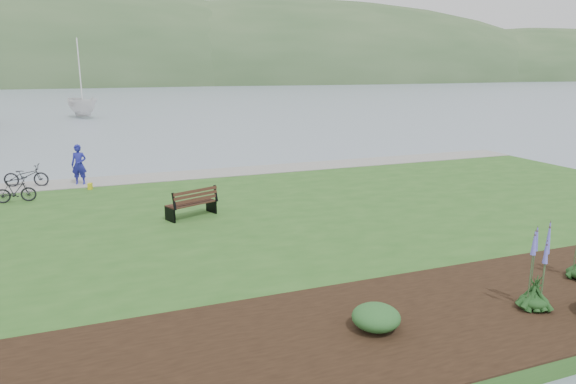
% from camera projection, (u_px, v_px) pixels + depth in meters
% --- Properties ---
extents(ground, '(600.00, 600.00, 0.00)m').
position_uv_depth(ground, '(279.00, 215.00, 19.91)').
color(ground, gray).
rests_on(ground, ground).
extents(lawn, '(34.00, 20.00, 0.40)m').
position_uv_depth(lawn, '(298.00, 224.00, 18.05)').
color(lawn, '#27521D').
rests_on(lawn, ground).
extents(shoreline_path, '(34.00, 2.20, 0.03)m').
position_uv_depth(shoreline_path, '(232.00, 172.00, 26.07)').
color(shoreline_path, gray).
rests_on(shoreline_path, lawn).
extents(garden_bed, '(24.00, 4.40, 0.04)m').
position_uv_depth(garden_bed, '(543.00, 294.00, 11.96)').
color(garden_bed, black).
rests_on(garden_bed, lawn).
extents(far_hillside, '(580.00, 80.00, 38.00)m').
position_uv_depth(far_hillside, '(167.00, 84.00, 181.09)').
color(far_hillside, '#33502D').
rests_on(far_hillside, ground).
extents(park_bench, '(1.90, 1.33, 1.10)m').
position_uv_depth(park_bench, '(193.00, 202.00, 18.06)').
color(park_bench, black).
rests_on(park_bench, lawn).
extents(person, '(0.91, 0.74, 2.15)m').
position_uv_depth(person, '(79.00, 161.00, 23.01)').
color(person, navy).
rests_on(person, lawn).
extents(bicycle_a, '(1.13, 2.02, 1.00)m').
position_uv_depth(bicycle_a, '(26.00, 176.00, 22.75)').
color(bicycle_a, black).
rests_on(bicycle_a, lawn).
extents(bicycle_b, '(0.44, 1.49, 0.89)m').
position_uv_depth(bicycle_b, '(15.00, 191.00, 20.12)').
color(bicycle_b, black).
rests_on(bicycle_b, lawn).
extents(sailboat, '(13.53, 13.65, 27.96)m').
position_uv_depth(sailboat, '(84.00, 118.00, 58.55)').
color(sailboat, silver).
rests_on(sailboat, ground).
extents(pannier, '(0.22, 0.28, 0.27)m').
position_uv_depth(pannier, '(90.00, 186.00, 22.35)').
color(pannier, gold).
rests_on(pannier, lawn).
extents(echium_0, '(0.62, 0.62, 2.09)m').
position_uv_depth(echium_0, '(537.00, 272.00, 11.05)').
color(echium_0, '#133513').
rests_on(echium_0, garden_bed).
extents(shrub_0, '(0.98, 0.98, 0.49)m').
position_uv_depth(shrub_0, '(376.00, 317.00, 10.30)').
color(shrub_0, '#1E4C21').
rests_on(shrub_0, garden_bed).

